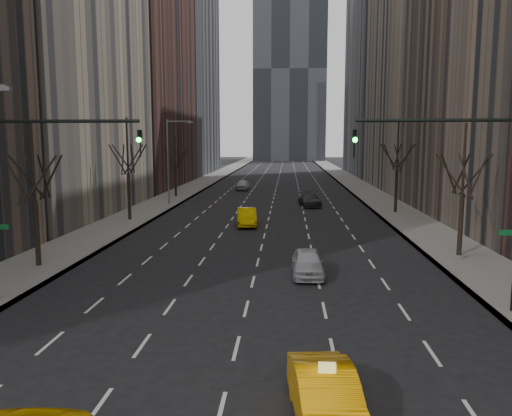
# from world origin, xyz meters

# --- Properties ---
(sidewalk_left) EXTENTS (4.50, 320.00, 0.15)m
(sidewalk_left) POSITION_xyz_m (-12.25, 70.00, 0.07)
(sidewalk_left) COLOR slate
(sidewalk_left) RESTS_ON ground
(sidewalk_right) EXTENTS (4.50, 320.00, 0.15)m
(sidewalk_right) POSITION_xyz_m (12.25, 70.00, 0.07)
(sidewalk_right) COLOR slate
(sidewalk_right) RESTS_ON ground
(bld_left_far) EXTENTS (14.00, 28.00, 44.00)m
(bld_left_far) POSITION_xyz_m (-21.50, 66.00, 22.00)
(bld_left_far) COLOR brown
(bld_left_far) RESTS_ON ground
(bld_left_deep) EXTENTS (14.00, 30.00, 60.00)m
(bld_left_deep) POSITION_xyz_m (-21.50, 96.00, 30.00)
(bld_left_deep) COLOR slate
(bld_left_deep) RESTS_ON ground
(bld_right_far) EXTENTS (14.00, 28.00, 50.00)m
(bld_right_far) POSITION_xyz_m (21.50, 64.00, 25.00)
(bld_right_far) COLOR tan
(bld_right_far) RESTS_ON ground
(bld_right_deep) EXTENTS (14.00, 30.00, 58.00)m
(bld_right_deep) POSITION_xyz_m (21.50, 95.00, 29.00)
(bld_right_deep) COLOR slate
(bld_right_deep) RESTS_ON ground
(tree_lw_b) EXTENTS (3.36, 3.50, 7.82)m
(tree_lw_b) POSITION_xyz_m (-12.00, 18.00, 3.72)
(tree_lw_b) COLOR black
(tree_lw_b) RESTS_ON ground
(tree_lw_c) EXTENTS (3.36, 3.50, 8.74)m
(tree_lw_c) POSITION_xyz_m (-12.00, 34.00, 4.04)
(tree_lw_c) COLOR black
(tree_lw_c) RESTS_ON ground
(tree_lw_d) EXTENTS (3.36, 3.50, 7.36)m
(tree_lw_d) POSITION_xyz_m (-12.00, 52.00, 3.56)
(tree_lw_d) COLOR black
(tree_lw_d) RESTS_ON ground
(tree_rw_b) EXTENTS (3.36, 3.50, 7.82)m
(tree_rw_b) POSITION_xyz_m (12.00, 22.00, 3.72)
(tree_rw_b) COLOR black
(tree_rw_b) RESTS_ON ground
(tree_rw_c) EXTENTS (3.36, 3.50, 8.74)m
(tree_rw_c) POSITION_xyz_m (12.00, 40.00, 4.04)
(tree_rw_c) COLOR black
(tree_rw_c) RESTS_ON ground
(traffic_mast_left) EXTENTS (6.69, 0.39, 8.00)m
(traffic_mast_left) POSITION_xyz_m (-9.11, 12.00, 5.49)
(traffic_mast_left) COLOR black
(traffic_mast_left) RESTS_ON ground
(traffic_mast_right) EXTENTS (6.69, 0.39, 8.00)m
(traffic_mast_right) POSITION_xyz_m (9.11, 12.00, 5.49)
(traffic_mast_right) COLOR black
(traffic_mast_right) RESTS_ON ground
(streetlight_far) EXTENTS (2.83, 0.22, 9.00)m
(streetlight_far) POSITION_xyz_m (-10.84, 45.00, 5.62)
(streetlight_far) COLOR slate
(streetlight_far) RESTS_ON ground
(taxi_sedan) EXTENTS (1.98, 4.45, 1.42)m
(taxi_sedan) POSITION_xyz_m (2.68, 3.49, 0.71)
(taxi_sedan) COLOR #FFA605
(taxi_sedan) RESTS_ON ground
(silver_sedan_ahead) EXTENTS (1.66, 4.06, 1.38)m
(silver_sedan_ahead) POSITION_xyz_m (2.76, 17.33, 0.69)
(silver_sedan_ahead) COLOR #A6A9AE
(silver_sedan_ahead) RESTS_ON ground
(far_taxi) EXTENTS (1.95, 4.50, 1.44)m
(far_taxi) POSITION_xyz_m (-1.64, 32.29, 0.72)
(far_taxi) COLOR #DDB104
(far_taxi) RESTS_ON ground
(far_suv_grey) EXTENTS (2.57, 4.99, 1.38)m
(far_suv_grey) POSITION_xyz_m (4.01, 44.91, 0.69)
(far_suv_grey) COLOR #2D2D32
(far_suv_grey) RESTS_ON ground
(far_car_white) EXTENTS (1.79, 4.21, 1.42)m
(far_car_white) POSITION_xyz_m (-4.63, 61.77, 0.71)
(far_car_white) COLOR #BBBBBB
(far_car_white) RESTS_ON ground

